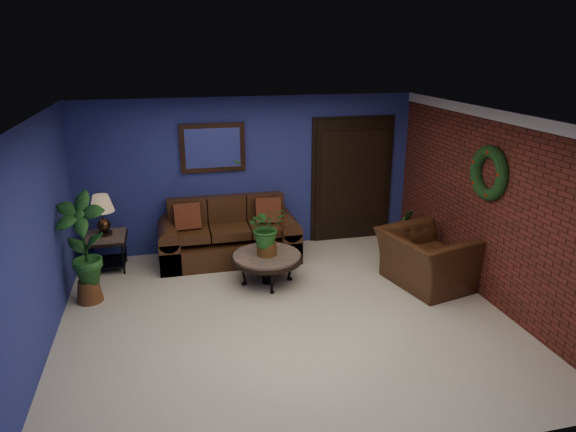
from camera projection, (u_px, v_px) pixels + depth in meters
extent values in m
plane|color=beige|center=(286.00, 317.00, 6.47)|extent=(5.50, 5.50, 0.00)
cube|color=navy|center=(251.00, 174.00, 8.37)|extent=(5.50, 0.04, 2.50)
cube|color=navy|center=(35.00, 244.00, 5.46)|extent=(0.04, 5.00, 2.50)
cube|color=maroon|center=(491.00, 207.00, 6.68)|extent=(0.04, 5.00, 2.50)
cube|color=silver|center=(286.00, 117.00, 5.67)|extent=(5.50, 5.00, 0.02)
cube|color=white|center=(501.00, 116.00, 6.30)|extent=(0.03, 5.00, 0.14)
cube|color=#402816|center=(213.00, 148.00, 8.06)|extent=(1.02, 0.06, 0.77)
cube|color=black|center=(352.00, 180.00, 8.80)|extent=(1.44, 0.06, 2.18)
torus|color=black|center=(489.00, 173.00, 6.57)|extent=(0.16, 0.72, 0.72)
cube|color=#492814|center=(230.00, 249.00, 8.16)|extent=(2.17, 0.94, 0.35)
cube|color=#492814|center=(226.00, 223.00, 8.37)|extent=(1.85, 0.26, 0.89)
cube|color=#492814|center=(189.00, 234.00, 7.86)|extent=(0.60, 0.64, 0.14)
cube|color=#492814|center=(229.00, 231.00, 8.00)|extent=(0.60, 0.64, 0.14)
cube|color=#492814|center=(268.00, 227.00, 8.13)|extent=(0.60, 0.64, 0.14)
cube|color=#492814|center=(170.00, 250.00, 7.93)|extent=(0.32, 0.94, 0.49)
cube|color=#492814|center=(286.00, 240.00, 8.34)|extent=(0.32, 0.94, 0.49)
cube|color=maroon|center=(187.00, 216.00, 7.81)|extent=(0.39, 0.12, 0.39)
cube|color=maroon|center=(268.00, 210.00, 8.09)|extent=(0.39, 0.12, 0.39)
cylinder|color=#4C4742|center=(267.00, 256.00, 7.28)|extent=(0.96, 0.96, 0.05)
cylinder|color=black|center=(267.00, 258.00, 7.29)|extent=(1.02, 1.02, 0.05)
cylinder|color=black|center=(267.00, 270.00, 7.35)|extent=(0.14, 0.14, 0.39)
cube|color=#4C4742|center=(105.00, 236.00, 7.68)|extent=(0.58, 0.58, 0.05)
cube|color=black|center=(105.00, 239.00, 7.69)|extent=(0.61, 0.61, 0.04)
cube|color=black|center=(108.00, 262.00, 7.81)|extent=(0.52, 0.52, 0.03)
cylinder|color=black|center=(88.00, 261.00, 7.49)|extent=(0.03, 0.03, 0.54)
cylinder|color=black|center=(123.00, 258.00, 7.59)|extent=(0.03, 0.03, 0.54)
cylinder|color=black|center=(92.00, 248.00, 7.94)|extent=(0.03, 0.03, 0.54)
cylinder|color=black|center=(125.00, 246.00, 8.04)|extent=(0.03, 0.03, 0.54)
cylinder|color=#402816|center=(105.00, 233.00, 7.66)|extent=(0.22, 0.22, 0.04)
sphere|color=#402816|center=(104.00, 227.00, 7.63)|extent=(0.20, 0.20, 0.20)
cylinder|color=#402816|center=(103.00, 216.00, 7.58)|extent=(0.02, 0.02, 0.25)
cone|color=#937A55|center=(101.00, 205.00, 7.52)|extent=(0.36, 0.36, 0.25)
cube|color=#592C19|center=(260.00, 229.00, 8.22)|extent=(0.45, 0.45, 0.04)
torus|color=#592C19|center=(256.00, 206.00, 8.29)|extent=(0.39, 0.07, 0.39)
cylinder|color=#592C19|center=(252.00, 248.00, 8.09)|extent=(0.03, 0.03, 0.43)
cylinder|color=#592C19|center=(273.00, 245.00, 8.19)|extent=(0.03, 0.03, 0.43)
cylinder|color=#592C19|center=(247.00, 240.00, 8.41)|extent=(0.03, 0.03, 0.43)
cylinder|color=#592C19|center=(267.00, 238.00, 8.51)|extent=(0.03, 0.03, 0.43)
imported|color=#492814|center=(426.00, 259.00, 7.24)|extent=(1.29, 1.40, 0.78)
cylinder|color=brown|center=(267.00, 249.00, 7.24)|extent=(0.28, 0.28, 0.18)
imported|color=#1C4917|center=(266.00, 227.00, 7.13)|extent=(0.57, 0.51, 0.58)
cylinder|color=brown|center=(402.00, 246.00, 8.46)|extent=(0.26, 0.26, 0.20)
imported|color=#1C4917|center=(403.00, 226.00, 8.35)|extent=(0.34, 0.27, 0.61)
cylinder|color=brown|center=(89.00, 291.00, 6.83)|extent=(0.34, 0.34, 0.30)
imported|color=#1C4917|center=(82.00, 240.00, 6.60)|extent=(0.76, 0.62, 1.24)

